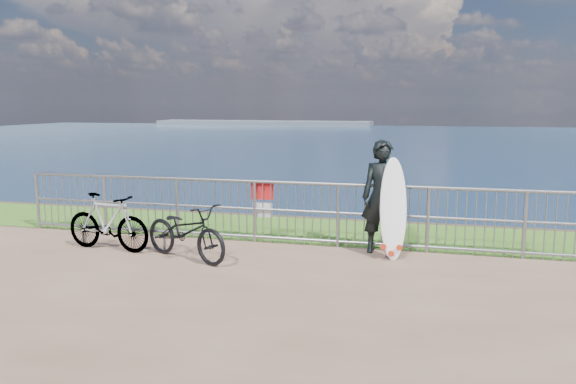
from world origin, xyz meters
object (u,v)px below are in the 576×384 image
(bicycle_near, at_px, (186,231))
(surfboard, at_px, (393,212))
(bicycle_far, at_px, (108,222))
(surfer, at_px, (382,197))

(bicycle_near, bearing_deg, surfboard, -51.07)
(bicycle_near, xyz_separation_m, bicycle_far, (-1.51, 0.20, 0.03))
(surfboard, bearing_deg, surfer, 121.51)
(bicycle_near, bearing_deg, bicycle_far, 106.02)
(surfer, xyz_separation_m, bicycle_far, (-4.50, -1.00, -0.45))
(surfboard, relative_size, bicycle_far, 1.00)
(surfer, height_order, bicycle_far, surfer)
(surfer, bearing_deg, bicycle_far, -174.07)
(surfer, xyz_separation_m, bicycle_near, (-2.99, -1.20, -0.48))
(surfer, relative_size, surfboard, 1.15)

